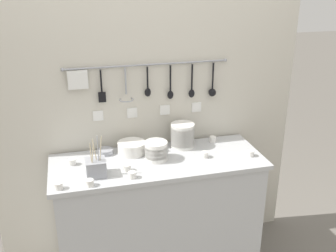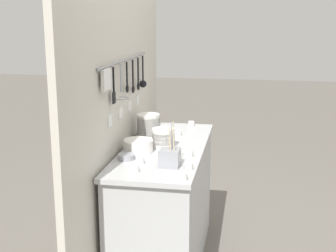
# 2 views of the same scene
# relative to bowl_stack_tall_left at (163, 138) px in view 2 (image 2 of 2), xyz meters

# --- Properties ---
(counter) EXTENTS (1.42, 0.54, 0.88)m
(counter) POSITION_rel_bowl_stack_tall_left_xyz_m (0.01, -0.01, -0.50)
(counter) COLOR #B7BABC
(counter) RESTS_ON ground
(back_wall) EXTENTS (2.22, 0.11, 1.98)m
(back_wall) POSITION_rel_bowl_stack_tall_left_xyz_m (0.01, 0.29, 0.05)
(back_wall) COLOR beige
(back_wall) RESTS_ON ground
(bowl_stack_tall_left) EXTENTS (0.15, 0.15, 0.13)m
(bowl_stack_tall_left) POSITION_rel_bowl_stack_tall_left_xyz_m (0.00, 0.00, 0.00)
(bowl_stack_tall_left) COLOR silver
(bowl_stack_tall_left) RESTS_ON counter
(bowl_stack_wide_centre) EXTENTS (0.17, 0.17, 0.17)m
(bowl_stack_wide_centre) POSITION_rel_bowl_stack_tall_left_xyz_m (0.23, 0.15, 0.02)
(bowl_stack_wide_centre) COLOR silver
(bowl_stack_wide_centre) RESTS_ON counter
(plate_stack) EXTENTS (0.19, 0.19, 0.08)m
(plate_stack) POSITION_rel_bowl_stack_tall_left_xyz_m (-0.14, 0.14, -0.02)
(plate_stack) COLOR silver
(plate_stack) RESTS_ON counter
(steel_mixing_bowl) EXTENTS (0.11, 0.11, 0.03)m
(steel_mixing_bowl) POSITION_rel_bowl_stack_tall_left_xyz_m (-0.32, 0.17, -0.05)
(steel_mixing_bowl) COLOR #93969E
(steel_mixing_bowl) RESTS_ON counter
(cutlery_caddy) EXTENTS (0.12, 0.12, 0.26)m
(cutlery_caddy) POSITION_rel_bowl_stack_tall_left_xyz_m (-0.41, -0.11, -0.01)
(cutlery_caddy) COLOR #93969E
(cutlery_caddy) RESTS_ON counter
(cup_edge_far) EXTENTS (0.05, 0.05, 0.04)m
(cup_edge_far) POSITION_rel_bowl_stack_tall_left_xyz_m (0.06, 0.12, -0.04)
(cup_edge_far) COLOR silver
(cup_edge_far) RESTS_ON counter
(cup_front_right) EXTENTS (0.05, 0.05, 0.04)m
(cup_front_right) POSITION_rel_bowl_stack_tall_left_xyz_m (0.47, 0.18, -0.04)
(cup_front_right) COLOR silver
(cup_front_right) RESTS_ON counter
(cup_front_left) EXTENTS (0.05, 0.05, 0.04)m
(cup_front_left) POSITION_rel_bowl_stack_tall_left_xyz_m (0.32, -0.05, -0.04)
(cup_front_left) COLOR silver
(cup_front_left) RESTS_ON counter
(cup_by_caddy) EXTENTS (0.05, 0.05, 0.04)m
(cup_by_caddy) POSITION_rel_bowl_stack_tall_left_xyz_m (-0.39, 0.07, -0.04)
(cup_by_caddy) COLOR silver
(cup_by_caddy) RESTS_ON counter
(cup_beside_plates) EXTENTS (0.05, 0.05, 0.04)m
(cup_beside_plates) POSITION_rel_bowl_stack_tall_left_xyz_m (-0.45, -0.23, -0.04)
(cup_beside_plates) COLOR silver
(cup_beside_plates) RESTS_ON counter
(cup_centre) EXTENTS (0.05, 0.05, 0.04)m
(cup_centre) POSITION_rel_bowl_stack_tall_left_xyz_m (-0.20, -0.20, -0.04)
(cup_centre) COLOR silver
(cup_centre) RESTS_ON counter
(cup_back_left) EXTENTS (0.05, 0.05, 0.04)m
(cup_back_left) POSITION_rel_bowl_stack_tall_left_xyz_m (-0.55, 0.07, -0.04)
(cup_back_left) COLOR silver
(cup_back_left) RESTS_ON counter
(cup_edge_near) EXTENTS (0.05, 0.05, 0.04)m
(cup_edge_near) POSITION_rel_bowl_stack_tall_left_xyz_m (0.63, -0.11, -0.04)
(cup_edge_near) COLOR silver
(cup_edge_near) RESTS_ON counter
(cup_mid_row) EXTENTS (0.05, 0.05, 0.04)m
(cup_mid_row) POSITION_rel_bowl_stack_tall_left_xyz_m (-0.63, -0.23, -0.04)
(cup_mid_row) COLOR silver
(cup_mid_row) RESTS_ON counter
(cup_back_right) EXTENTS (0.05, 0.05, 0.04)m
(cup_back_right) POSITION_rel_bowl_stack_tall_left_xyz_m (-0.21, -0.10, -0.04)
(cup_back_right) COLOR silver
(cup_back_right) RESTS_ON counter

